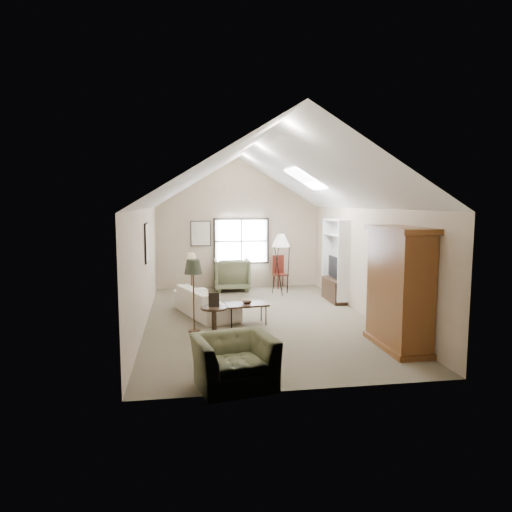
{
  "coord_description": "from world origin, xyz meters",
  "views": [
    {
      "loc": [
        -1.64,
        -10.01,
        2.64
      ],
      "look_at": [
        0.0,
        0.4,
        1.4
      ],
      "focal_mm": 32.0,
      "sensor_mm": 36.0,
      "label": 1
    }
  ],
  "objects": [
    {
      "name": "tripod_lamp",
      "position": [
        1.08,
        2.66,
        0.89
      ],
      "size": [
        0.61,
        0.61,
        1.78
      ],
      "primitive_type": null,
      "rotation": [
        0.0,
        0.0,
        0.19
      ],
      "color": "white",
      "rests_on": "ground"
    },
    {
      "name": "room_shell",
      "position": [
        0.0,
        0.0,
        3.21
      ],
      "size": [
        5.01,
        8.01,
        4.0
      ],
      "color": "#675E4A",
      "rests_on": "ground"
    },
    {
      "name": "tv_panel",
      "position": [
        2.32,
        1.6,
        0.92
      ],
      "size": [
        0.05,
        0.9,
        0.55
      ],
      "primitive_type": "cube",
      "color": "black",
      "rests_on": "media_console"
    },
    {
      "name": "armchair_near",
      "position": [
        -0.96,
        -3.7,
        0.36
      ],
      "size": [
        1.28,
        1.17,
        0.73
      ],
      "primitive_type": "imported",
      "rotation": [
        0.0,
        0.0,
        0.19
      ],
      "color": "#63694A",
      "rests_on": "ground"
    },
    {
      "name": "media_console",
      "position": [
        2.32,
        1.6,
        0.3
      ],
      "size": [
        0.34,
        1.18,
        0.6
      ],
      "primitive_type": "cube",
      "color": "#382316",
      "rests_on": "ground"
    },
    {
      "name": "side_chair",
      "position": [
        1.29,
        3.7,
        0.5
      ],
      "size": [
        0.48,
        0.48,
        1.0
      ],
      "primitive_type": "cube",
      "rotation": [
        0.0,
        0.0,
        0.26
      ],
      "color": "maroon",
      "rests_on": "ground"
    },
    {
      "name": "skylight",
      "position": [
        1.3,
        0.9,
        3.22
      ],
      "size": [
        0.8,
        1.2,
        0.52
      ],
      "primitive_type": null,
      "color": "white",
      "rests_on": "room_shell"
    },
    {
      "name": "sofa",
      "position": [
        -1.18,
        0.61,
        0.32
      ],
      "size": [
        1.55,
        2.34,
        0.64
      ],
      "primitive_type": "imported",
      "rotation": [
        0.0,
        0.0,
        1.92
      ],
      "color": "beige",
      "rests_on": "ground"
    },
    {
      "name": "wall_art",
      "position": [
        -1.88,
        1.94,
        1.73
      ],
      "size": [
        1.97,
        3.71,
        0.88
      ],
      "color": "black",
      "rests_on": "room_shell"
    },
    {
      "name": "window",
      "position": [
        0.1,
        3.96,
        1.45
      ],
      "size": [
        1.72,
        0.08,
        1.42
      ],
      "primitive_type": "cube",
      "color": "black",
      "rests_on": "room_shell"
    },
    {
      "name": "side_table",
      "position": [
        -1.08,
        -0.99,
        0.27
      ],
      "size": [
        0.7,
        0.7,
        0.55
      ],
      "primitive_type": "cylinder",
      "rotation": [
        0.0,
        0.0,
        0.35
      ],
      "color": "#342515",
      "rests_on": "ground"
    },
    {
      "name": "armoire",
      "position": [
        2.18,
        -2.4,
        1.1
      ],
      "size": [
        0.6,
        1.5,
        2.2
      ],
      "primitive_type": "cube",
      "color": "brown",
      "rests_on": "ground"
    },
    {
      "name": "bowl",
      "position": [
        -0.33,
        -0.41,
        0.49
      ],
      "size": [
        0.24,
        0.24,
        0.05
      ],
      "primitive_type": "imported",
      "rotation": [
        0.0,
        0.0,
        0.12
      ],
      "color": "#3B2718",
      "rests_on": "coffee_table"
    },
    {
      "name": "tv_alcove",
      "position": [
        2.34,
        1.6,
        1.15
      ],
      "size": [
        0.32,
        1.3,
        2.1
      ],
      "primitive_type": "cube",
      "color": "white",
      "rests_on": "ground"
    },
    {
      "name": "armchair_far",
      "position": [
        -0.25,
        3.54,
        0.49
      ],
      "size": [
        1.06,
        1.09,
        0.97
      ],
      "primitive_type": "imported",
      "rotation": [
        0.0,
        0.0,
        3.12
      ],
      "color": "#585C40",
      "rests_on": "ground"
    },
    {
      "name": "coffee_table",
      "position": [
        -0.33,
        -0.41,
        0.23
      ],
      "size": [
        0.95,
        0.6,
        0.46
      ],
      "primitive_type": "cube",
      "rotation": [
        0.0,
        0.0,
        0.12
      ],
      "color": "#3D2519",
      "rests_on": "ground"
    },
    {
      "name": "dark_lamp",
      "position": [
        -1.48,
        -0.79,
        0.76
      ],
      "size": [
        0.47,
        0.47,
        1.52
      ],
      "primitive_type": null,
      "rotation": [
        0.0,
        0.0,
        0.35
      ],
      "color": "#282D1F",
      "rests_on": "ground"
    },
    {
      "name": "tan_lamp",
      "position": [
        -1.48,
        1.81,
        0.68
      ],
      "size": [
        0.35,
        0.35,
        1.37
      ],
      "primitive_type": null,
      "rotation": [
        0.0,
        0.0,
        0.35
      ],
      "color": "tan",
      "rests_on": "ground"
    }
  ]
}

